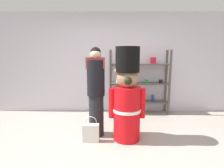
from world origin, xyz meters
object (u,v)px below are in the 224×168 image
at_px(merchandise_shelf, 140,82).
at_px(shopping_bag, 92,132).
at_px(person_shopper, 97,91).
at_px(teddy_bear_guard, 128,97).

bearing_deg(merchandise_shelf, shopping_bag, -124.31).
xyz_separation_m(merchandise_shelf, shopping_bag, (-1.08, -1.58, -0.65)).
distance_m(merchandise_shelf, person_shopper, 1.66).
xyz_separation_m(teddy_bear_guard, shopping_bag, (-0.64, -0.09, -0.61)).
bearing_deg(person_shopper, teddy_bear_guard, -16.29).
height_order(teddy_bear_guard, shopping_bag, teddy_bear_guard).
height_order(teddy_bear_guard, person_shopper, person_shopper).
relative_size(merchandise_shelf, teddy_bear_guard, 0.99).
bearing_deg(shopping_bag, merchandise_shelf, 55.69).
bearing_deg(person_shopper, shopping_bag, -106.75).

